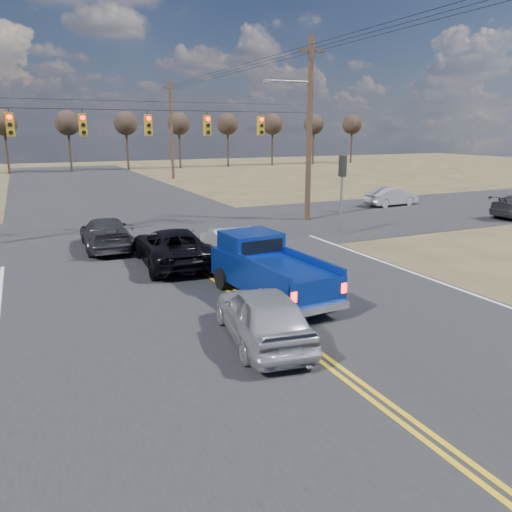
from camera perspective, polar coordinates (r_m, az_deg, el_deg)
name	(u,v)px	position (r m, az deg, el deg)	size (l,w,h in m)	color
ground	(385,406)	(10.17, 14.49, -16.28)	(160.00, 160.00, 0.00)	brown
road_main	(207,273)	(18.33, -5.62, -1.95)	(14.00, 120.00, 0.02)	#28282B
road_cross	(154,233)	(25.81, -11.60, 2.57)	(120.00, 12.00, 0.02)	#28282B
signal_gantry	(160,130)	(25.22, -10.93, 13.93)	(19.60, 4.83, 10.00)	#473323
utility_poles	(153,127)	(24.33, -11.65, 14.28)	(19.60, 58.32, 10.00)	#473323
treeline	(115,120)	(34.09, -15.81, 14.75)	(87.00, 117.80, 7.40)	#33261C
pickup_truck	(269,270)	(15.31, 1.44, -1.57)	(2.28, 5.16, 1.90)	black
silver_suv	(263,314)	(12.26, 0.75, -6.69)	(1.67, 4.16, 1.42)	#9FA1A7
black_suv	(173,247)	(19.43, -9.52, 1.04)	(2.39, 5.19, 1.44)	black
white_car_queue	(231,246)	(19.25, -2.90, 1.16)	(1.57, 4.50, 1.48)	silver
dgrey_car_queue	(106,233)	(22.77, -16.80, 2.48)	(1.93, 4.75, 1.38)	#2F2F34
cross_car_east_near	(391,197)	(35.67, 15.22, 6.56)	(3.86, 1.35, 1.27)	#A5A9AD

